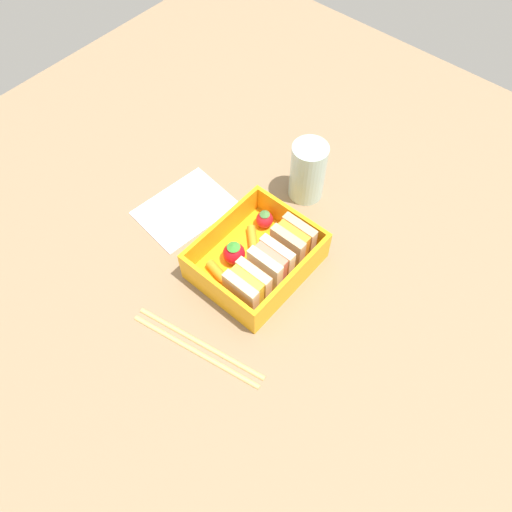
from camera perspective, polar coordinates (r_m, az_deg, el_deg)
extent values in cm
cube|color=#876D4F|center=(72.87, 0.00, -1.58)|extent=(120.00, 120.00, 2.00)
cube|color=#F3A114|center=(71.50, 0.00, -0.91)|extent=(16.43, 13.66, 1.20)
cube|color=#F3A114|center=(67.15, 4.23, -2.77)|extent=(16.43, 0.60, 4.26)
cube|color=#F3A114|center=(71.79, -3.96, 3.14)|extent=(16.43, 0.60, 4.26)
cube|color=#F3A114|center=(72.83, 4.08, 4.23)|extent=(0.60, 12.46, 4.26)
cube|color=#F3A114|center=(66.32, -4.48, -4.06)|extent=(0.60, 12.46, 4.26)
cube|color=tan|center=(70.78, 4.91, 2.44)|extent=(1.29, 5.34, 5.05)
cube|color=orange|center=(70.16, 4.26, 1.79)|extent=(1.29, 4.91, 4.64)
cube|color=tan|center=(69.55, 3.60, 1.13)|extent=(1.29, 5.34, 5.05)
cube|color=beige|center=(68.52, 2.40, -0.07)|extent=(1.29, 5.34, 5.05)
cube|color=#D87259|center=(67.96, 1.70, -0.77)|extent=(1.29, 4.91, 4.64)
cube|color=beige|center=(67.43, 1.00, -1.47)|extent=(1.29, 5.34, 5.05)
cube|color=#E4B988|center=(66.53, -0.27, -2.75)|extent=(1.29, 5.34, 5.05)
cube|color=yellow|center=(66.06, -1.01, -3.48)|extent=(1.29, 4.91, 4.64)
cube|color=#E4B988|center=(65.60, -1.76, -4.23)|extent=(1.29, 5.34, 5.05)
sphere|color=red|center=(73.68, 0.99, 4.19)|extent=(2.54, 2.54, 2.54)
cone|color=#44823F|center=(72.43, 1.01, 4.94)|extent=(1.53, 1.53, 0.60)
cylinder|color=orange|center=(72.09, -0.35, 1.60)|extent=(4.57, 4.78, 1.27)
sphere|color=red|center=(69.96, -2.53, 0.31)|extent=(3.15, 3.15, 3.15)
cone|color=green|center=(68.39, -2.59, 1.17)|extent=(1.89, 1.89, 0.60)
cylinder|color=orange|center=(69.31, -4.21, -2.07)|extent=(2.19, 4.76, 1.39)
cylinder|color=tan|center=(66.61, -6.38, -9.77)|extent=(4.30, 19.09, 0.70)
cylinder|color=tan|center=(66.26, -7.01, -10.65)|extent=(4.30, 19.09, 0.70)
cylinder|color=silver|center=(76.78, 5.94, 9.59)|extent=(5.43, 5.43, 9.90)
cube|color=silver|center=(78.64, -8.11, 5.43)|extent=(14.96, 11.94, 0.40)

